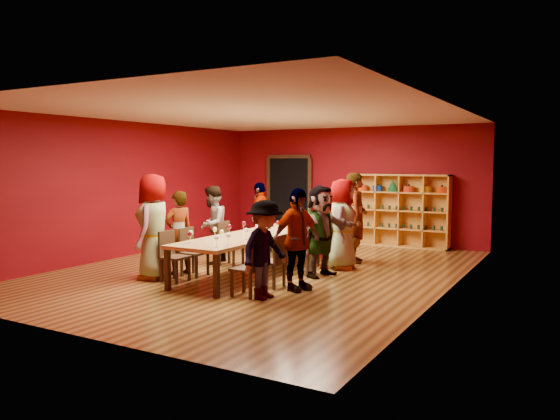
% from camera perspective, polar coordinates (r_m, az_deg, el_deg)
% --- Properties ---
extents(room_shell, '(7.10, 9.10, 3.04)m').
position_cam_1_polar(room_shell, '(10.43, -1.87, 1.75)').
color(room_shell, '#583917').
rests_on(room_shell, ground).
extents(tasting_table, '(1.10, 4.50, 0.75)m').
position_cam_1_polar(tasting_table, '(10.51, -1.86, -2.61)').
color(tasting_table, tan).
rests_on(tasting_table, ground).
extents(doorway, '(1.40, 0.17, 2.30)m').
position_cam_1_polar(doorway, '(15.19, 1.04, 1.35)').
color(doorway, black).
rests_on(doorway, ground).
extents(shelving_unit, '(2.40, 0.40, 1.80)m').
position_cam_1_polar(shelving_unit, '(13.85, 12.51, 0.30)').
color(shelving_unit, orange).
rests_on(shelving_unit, ground).
extents(chair_person_left_0, '(0.42, 0.42, 0.89)m').
position_cam_1_polar(chair_person_left_0, '(9.80, -11.27, -4.46)').
color(chair_person_left_0, black).
rests_on(chair_person_left_0, ground).
extents(person_left_0, '(0.77, 1.04, 1.89)m').
position_cam_1_polar(person_left_0, '(10.00, -13.06, -1.71)').
color(person_left_0, '#BC7E86').
rests_on(person_left_0, ground).
extents(chair_person_left_1, '(0.42, 0.42, 0.89)m').
position_cam_1_polar(chair_person_left_1, '(10.22, -9.26, -4.04)').
color(chair_person_left_1, black).
rests_on(chair_person_left_1, ground).
extents(person_left_1, '(0.59, 0.68, 1.56)m').
position_cam_1_polar(person_left_1, '(10.36, -10.56, -2.34)').
color(person_left_1, '#515157').
rests_on(person_left_1, ground).
extents(chair_person_left_2, '(0.42, 0.42, 0.89)m').
position_cam_1_polar(chair_person_left_2, '(11.15, -5.47, -3.25)').
color(chair_person_left_2, black).
rests_on(chair_person_left_2, ground).
extents(person_left_2, '(0.63, 0.87, 1.61)m').
position_cam_1_polar(person_left_2, '(11.33, -7.09, -1.54)').
color(person_left_2, '#45454A').
rests_on(person_left_2, ground).
extents(chair_person_left_4, '(0.42, 0.42, 0.89)m').
position_cam_1_polar(chair_person_left_4, '(12.58, -0.97, -2.28)').
color(chair_person_left_4, black).
rests_on(chair_person_left_4, ground).
extents(person_left_4, '(0.61, 1.02, 1.63)m').
position_cam_1_polar(person_left_4, '(12.69, -2.08, -0.77)').
color(person_left_4, pink).
rests_on(person_left_4, ground).
extents(chair_person_right_0, '(0.42, 0.42, 0.89)m').
position_cam_1_polar(chair_person_right_0, '(8.53, -3.03, -5.78)').
color(chair_person_right_0, black).
rests_on(chair_person_right_0, ground).
extents(person_right_0, '(0.51, 1.02, 1.52)m').
position_cam_1_polar(person_right_0, '(8.36, -1.61, -4.16)').
color(person_right_0, '#515056').
rests_on(person_right_0, ground).
extents(chair_person_right_1, '(0.42, 0.42, 0.89)m').
position_cam_1_polar(chair_person_right_1, '(9.13, -0.59, -5.05)').
color(chair_person_right_1, black).
rests_on(chair_person_right_1, ground).
extents(person_right_1, '(0.76, 1.08, 1.68)m').
position_cam_1_polar(person_right_1, '(8.88, 1.76, -3.11)').
color(person_right_1, white).
rests_on(person_right_1, ground).
extents(chair_person_right_2, '(0.42, 0.42, 0.89)m').
position_cam_1_polar(chair_person_right_2, '(10.18, 2.83, -4.01)').
color(chair_person_right_2, black).
rests_on(chair_person_right_2, ground).
extents(person_right_2, '(0.85, 1.63, 1.69)m').
position_cam_1_polar(person_right_2, '(10.01, 4.29, -2.17)').
color(person_right_2, silver).
rests_on(person_right_2, ground).
extents(chair_person_right_3, '(0.42, 0.42, 0.89)m').
position_cam_1_polar(chair_person_right_3, '(10.94, 4.83, -3.40)').
color(chair_person_right_3, black).
rests_on(chair_person_right_3, ground).
extents(person_right_3, '(0.65, 0.95, 1.77)m').
position_cam_1_polar(person_right_3, '(10.75, 6.52, -1.46)').
color(person_right_3, silver).
rests_on(person_right_3, ground).
extents(chair_person_right_4, '(0.42, 0.42, 0.89)m').
position_cam_1_polar(chair_person_right_4, '(11.65, 6.44, -2.90)').
color(chair_person_right_4, black).
rests_on(chair_person_right_4, ground).
extents(person_right_4, '(0.71, 0.82, 1.88)m').
position_cam_1_polar(person_right_4, '(11.48, 7.98, -0.80)').
color(person_right_4, beige).
rests_on(person_right_4, ground).
extents(wine_glass_0, '(0.08, 0.08, 0.20)m').
position_cam_1_polar(wine_glass_0, '(11.33, -1.25, -1.05)').
color(wine_glass_0, silver).
rests_on(wine_glass_0, tasting_table).
extents(wine_glass_1, '(0.08, 0.08, 0.21)m').
position_cam_1_polar(wine_glass_1, '(12.00, 4.16, -0.71)').
color(wine_glass_1, silver).
rests_on(wine_glass_1, tasting_table).
extents(wine_glass_2, '(0.09, 0.09, 0.21)m').
position_cam_1_polar(wine_glass_2, '(12.32, 1.35, -0.52)').
color(wine_glass_2, silver).
rests_on(wine_glass_2, tasting_table).
extents(wine_glass_3, '(0.08, 0.08, 0.19)m').
position_cam_1_polar(wine_glass_3, '(9.79, -6.83, -2.08)').
color(wine_glass_3, silver).
rests_on(wine_glass_3, tasting_table).
extents(wine_glass_4, '(0.08, 0.08, 0.20)m').
position_cam_1_polar(wine_glass_4, '(9.18, -9.38, -2.56)').
color(wine_glass_4, silver).
rests_on(wine_glass_4, tasting_table).
extents(wine_glass_5, '(0.08, 0.08, 0.20)m').
position_cam_1_polar(wine_glass_5, '(10.18, -0.82, -1.75)').
color(wine_glass_5, silver).
rests_on(wine_glass_5, tasting_table).
extents(wine_glass_6, '(0.08, 0.08, 0.21)m').
position_cam_1_polar(wine_glass_6, '(9.26, -9.33, -2.44)').
color(wine_glass_6, silver).
rests_on(wine_glass_6, tasting_table).
extents(wine_glass_7, '(0.08, 0.08, 0.20)m').
position_cam_1_polar(wine_glass_7, '(9.50, -3.55, -2.22)').
color(wine_glass_7, silver).
rests_on(wine_glass_7, tasting_table).
extents(wine_glass_8, '(0.07, 0.07, 0.18)m').
position_cam_1_polar(wine_glass_8, '(11.14, 1.89, -1.26)').
color(wine_glass_8, silver).
rests_on(wine_glass_8, tasting_table).
extents(wine_glass_9, '(0.07, 0.07, 0.18)m').
position_cam_1_polar(wine_glass_9, '(11.61, 0.42, -0.98)').
color(wine_glass_9, silver).
rests_on(wine_glass_9, tasting_table).
extents(wine_glass_10, '(0.08, 0.08, 0.20)m').
position_cam_1_polar(wine_glass_10, '(10.78, -0.25, -1.39)').
color(wine_glass_10, silver).
rests_on(wine_glass_10, tasting_table).
extents(wine_glass_11, '(0.08, 0.08, 0.21)m').
position_cam_1_polar(wine_glass_11, '(10.59, -3.81, -1.45)').
color(wine_glass_11, silver).
rests_on(wine_glass_11, tasting_table).
extents(wine_glass_12, '(0.07, 0.07, 0.19)m').
position_cam_1_polar(wine_glass_12, '(9.45, -6.11, -2.35)').
color(wine_glass_12, silver).
rests_on(wine_glass_12, tasting_table).
extents(wine_glass_13, '(0.09, 0.09, 0.22)m').
position_cam_1_polar(wine_glass_13, '(11.76, 3.73, -0.77)').
color(wine_glass_13, silver).
rests_on(wine_glass_13, tasting_table).
extents(wine_glass_14, '(0.08, 0.08, 0.21)m').
position_cam_1_polar(wine_glass_14, '(11.03, 1.97, -1.20)').
color(wine_glass_14, silver).
rests_on(wine_glass_14, tasting_table).
extents(wine_glass_15, '(0.08, 0.08, 0.19)m').
position_cam_1_polar(wine_glass_15, '(8.72, -6.66, -2.96)').
color(wine_glass_15, silver).
rests_on(wine_glass_15, tasting_table).
extents(wine_glass_16, '(0.09, 0.09, 0.22)m').
position_cam_1_polar(wine_glass_16, '(10.02, -5.34, -1.80)').
color(wine_glass_16, silver).
rests_on(wine_glass_16, tasting_table).
extents(wine_glass_17, '(0.08, 0.08, 0.21)m').
position_cam_1_polar(wine_glass_17, '(9.67, -2.43, -2.07)').
color(wine_glass_17, silver).
rests_on(wine_glass_17, tasting_table).
extents(wine_glass_18, '(0.09, 0.09, 0.22)m').
position_cam_1_polar(wine_glass_18, '(10.40, 0.20, -1.51)').
color(wine_glass_18, silver).
rests_on(wine_glass_18, tasting_table).
extents(wine_glass_19, '(0.08, 0.08, 0.20)m').
position_cam_1_polar(wine_glass_19, '(8.91, -5.43, -2.74)').
color(wine_glass_19, silver).
rests_on(wine_glass_19, tasting_table).
extents(spittoon_bowl, '(0.30, 0.30, 0.16)m').
position_cam_1_polar(spittoon_bowl, '(10.50, -1.68, -1.95)').
color(spittoon_bowl, '#B8BABF').
rests_on(spittoon_bowl, tasting_table).
extents(carafe_a, '(0.12, 0.12, 0.24)m').
position_cam_1_polar(carafe_a, '(10.52, -2.33, -1.72)').
color(carafe_a, silver).
rests_on(carafe_a, tasting_table).
extents(carafe_b, '(0.10, 0.10, 0.27)m').
position_cam_1_polar(carafe_b, '(10.15, -1.90, -1.90)').
color(carafe_b, silver).
rests_on(carafe_b, tasting_table).
extents(wine_bottle, '(0.10, 0.10, 0.34)m').
position_cam_1_polar(wine_bottle, '(12.10, 3.02, -0.76)').
color(wine_bottle, '#133619').
rests_on(wine_bottle, tasting_table).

